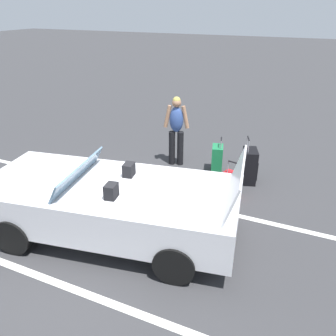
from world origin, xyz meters
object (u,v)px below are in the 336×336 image
suitcase_large_black (249,166)px  traveler_person (176,127)px  suitcase_small_carryon (232,184)px  convertible_car (99,202)px  suitcase_medium_bright (217,159)px

suitcase_large_black → traveler_person: (1.80, -0.19, 0.56)m
suitcase_small_carryon → convertible_car: bearing=155.6°
traveler_person → suitcase_large_black: bearing=68.6°
suitcase_large_black → suitcase_small_carryon: 0.75m
convertible_car → traveler_person: traveler_person is taller
suitcase_large_black → traveler_person: traveler_person is taller
suitcase_small_carryon → traveler_person: bearing=74.4°
suitcase_medium_bright → traveler_person: size_ratio=0.49×
suitcase_large_black → suitcase_small_carryon: (0.18, 0.72, -0.12)m
suitcase_small_carryon → traveler_person: size_ratio=0.46×
suitcase_medium_bright → suitcase_small_carryon: (-0.60, 0.92, -0.06)m
convertible_car → suitcase_medium_bright: size_ratio=5.36×
suitcase_large_black → suitcase_small_carryon: suitcase_large_black is taller
suitcase_medium_bright → suitcase_large_black: bearing=150.3°
convertible_car → traveler_person: 3.07m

